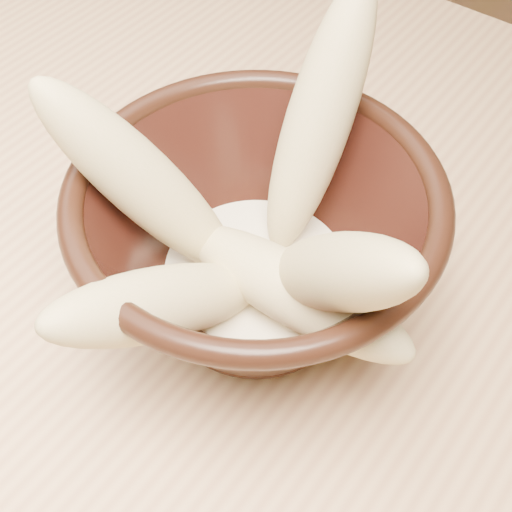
{
  "coord_description": "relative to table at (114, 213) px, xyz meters",
  "views": [
    {
      "loc": [
        0.39,
        -0.29,
        1.18
      ],
      "look_at": [
        0.21,
        -0.05,
        0.81
      ],
      "focal_mm": 50.0,
      "sensor_mm": 36.0,
      "label": 1
    }
  ],
  "objects": [
    {
      "name": "table",
      "position": [
        0.0,
        0.0,
        0.0
      ],
      "size": [
        1.2,
        0.8,
        0.75
      ],
      "color": "#DDAF79",
      "rests_on": "ground"
    },
    {
      "name": "bowl",
      "position": [
        0.21,
        -0.05,
        0.15
      ],
      "size": [
        0.24,
        0.24,
        0.13
      ],
      "rotation": [
        0.0,
        0.0,
        -0.09
      ],
      "color": "black",
      "rests_on": "table"
    },
    {
      "name": "milk_puddle",
      "position": [
        0.21,
        -0.05,
        0.12
      ],
      "size": [
        0.13,
        0.13,
        0.02
      ],
      "primitive_type": "cylinder",
      "color": "#F3E5C3",
      "rests_on": "bowl"
    },
    {
      "name": "banana_upright",
      "position": [
        0.21,
        0.02,
        0.21
      ],
      "size": [
        0.06,
        0.14,
        0.18
      ],
      "primitive_type": "ellipsoid",
      "rotation": [
        0.57,
        0.0,
        3.25
      ],
      "color": "#C7BB75",
      "rests_on": "bowl"
    },
    {
      "name": "banana_left",
      "position": [
        0.15,
        -0.08,
        0.2
      ],
      "size": [
        0.15,
        0.1,
        0.17
      ],
      "primitive_type": "ellipsoid",
      "rotation": [
        0.65,
        0.0,
        -1.09
      ],
      "color": "#C7BB75",
      "rests_on": "bowl"
    },
    {
      "name": "banana_right",
      "position": [
        0.28,
        -0.07,
        0.2
      ],
      "size": [
        0.16,
        0.12,
        0.18
      ],
      "primitive_type": "ellipsoid",
      "rotation": [
        0.7,
        0.0,
        1.06
      ],
      "color": "#C7BB75",
      "rests_on": "bowl"
    },
    {
      "name": "banana_across",
      "position": [
        0.25,
        -0.07,
        0.16
      ],
      "size": [
        0.17,
        0.05,
        0.06
      ],
      "primitive_type": "ellipsoid",
      "rotation": [
        1.5,
        0.0,
        1.55
      ],
      "color": "#C7BB75",
      "rests_on": "bowl"
    },
    {
      "name": "banana_front",
      "position": [
        0.2,
        -0.13,
        0.17
      ],
      "size": [
        0.08,
        0.17,
        0.13
      ],
      "primitive_type": "ellipsoid",
      "rotation": [
        1.01,
        0.0,
        -0.22
      ],
      "color": "#C7BB75",
      "rests_on": "bowl"
    }
  ]
}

